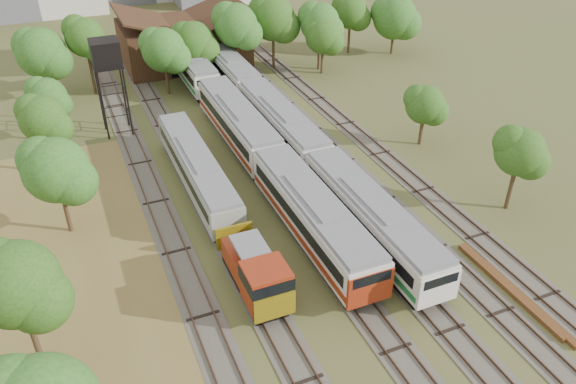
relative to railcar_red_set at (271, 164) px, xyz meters
name	(u,v)px	position (x,y,z in m)	size (l,w,h in m)	color
ground	(455,379)	(2.00, -23.70, -2.15)	(240.00, 240.00, 0.00)	#475123
dry_grass_patch	(114,374)	(-16.00, -15.70, -2.13)	(14.00, 60.00, 0.04)	brown
tracks	(279,175)	(1.33, 1.30, -2.11)	(24.60, 80.00, 0.19)	#4C473D
railcar_red_set	(271,164)	(0.00, 0.00, 0.00)	(3.28, 34.58, 4.06)	black
railcar_green_set	(282,125)	(4.00, 7.07, -0.12)	(3.10, 52.08, 3.83)	black
railcar_rear	(190,66)	(0.00, 27.25, -0.16)	(3.04, 16.08, 3.77)	black
shunter_locomotive	(257,275)	(-6.00, -12.76, -0.37)	(2.82, 8.10, 3.69)	black
old_grey_coach	(197,169)	(-6.00, 2.15, -0.27)	(2.79, 18.00, 3.44)	black
water_tower	(106,56)	(-10.74, 16.11, 6.09)	(2.82, 2.82, 9.78)	black
rail_pile_near	(509,288)	(10.00, -19.01, -1.98)	(0.68, 10.18, 0.34)	brown
rail_pile_far	(527,302)	(10.20, -20.55, -2.01)	(0.54, 8.64, 0.28)	brown
maintenance_shed	(184,41)	(1.00, 34.28, 0.77)	(16.45, 11.55, 7.58)	#352113
tree_band_left	(42,260)	(-18.42, -10.86, 3.52)	(7.58, 52.72, 8.67)	#382616
tree_band_far	(245,30)	(7.14, 26.73, 3.66)	(51.33, 9.78, 9.35)	#382616
tree_band_right	(392,79)	(16.56, 7.33, 2.69)	(4.63, 38.50, 7.30)	#382616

